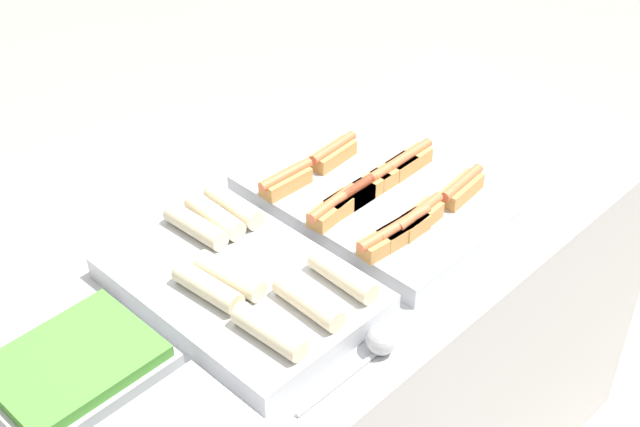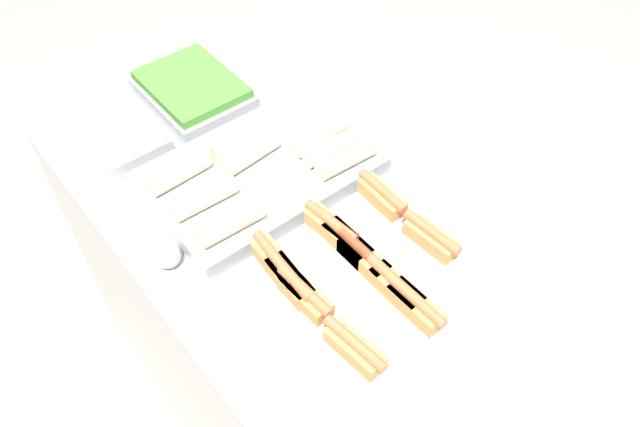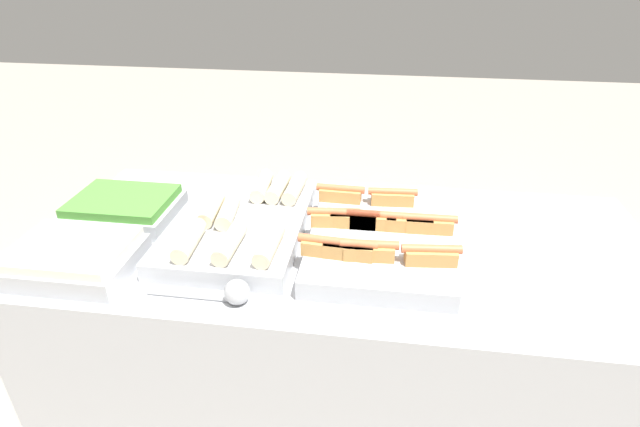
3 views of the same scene
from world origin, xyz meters
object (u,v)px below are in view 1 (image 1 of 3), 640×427
Objects in this scene: serving_spoon_near at (378,343)px; tray_hotdogs at (372,199)px; tray_wraps at (242,281)px; tray_side_back at (75,372)px.

tray_hotdogs is at bearing 42.71° from serving_spoon_near.
tray_hotdogs is 2.22× the size of serving_spoon_near.
tray_hotdogs reaches higher than tray_wraps.
tray_hotdogs reaches higher than tray_side_back.
serving_spoon_near is at bearing -137.29° from tray_hotdogs.
tray_side_back is at bearing 177.11° from tray_hotdogs.
tray_wraps is (-0.38, 0.01, -0.00)m from tray_hotdogs.
serving_spoon_near is (0.43, -0.33, -0.01)m from tray_side_back.
tray_side_back is at bearing 142.26° from serving_spoon_near.
tray_hotdogs is at bearing -2.89° from tray_side_back.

